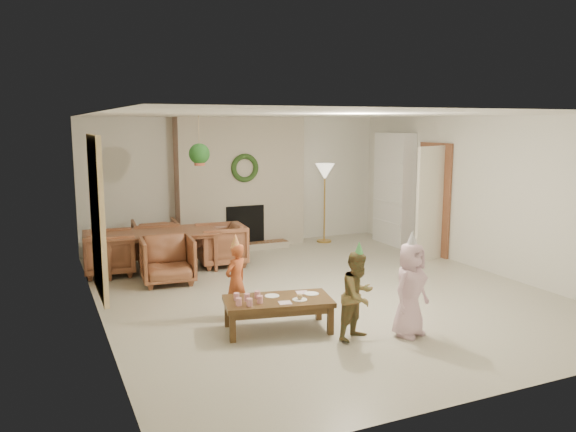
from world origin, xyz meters
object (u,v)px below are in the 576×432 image
dining_chair_left (109,253)px  child_pink (410,289)px  dining_chair_far (155,240)px  child_red (236,281)px  dining_chair_near (168,260)px  dining_table (161,251)px  dining_chair_right (221,245)px  coffee_table_top (278,301)px  child_plaid (358,296)px

dining_chair_left → child_pink: child_pink is taller
dining_chair_far → child_red: (0.31, -3.50, 0.11)m
dining_chair_near → child_pink: (2.04, -3.25, 0.18)m
dining_table → dining_chair_far: (0.06, 0.80, 0.03)m
dining_chair_near → dining_chair_far: 1.61m
dining_chair_left → dining_chair_right: same height
dining_table → dining_chair_far: bearing=90.0°
coffee_table_top → child_plaid: size_ratio=1.24×
dining_table → dining_chair_right: 1.00m
dining_chair_right → child_plaid: child_plaid is taller
dining_table → dining_chair_near: (-0.06, -0.80, 0.03)m
dining_chair_right → child_pink: size_ratio=0.72×
dining_chair_far → child_plaid: (1.32, -4.70, 0.14)m
dining_chair_left → child_plaid: child_plaid is taller
coffee_table_top → child_red: bearing=128.6°
dining_chair_left → child_red: 3.00m
dining_chair_far → coffee_table_top: size_ratio=0.63×
dining_table → dining_chair_near: 0.80m
dining_chair_far → child_plaid: child_plaid is taller
child_pink → child_red: bearing=119.4°
dining_table → child_red: bearing=-77.7°
dining_chair_near → dining_chair_left: size_ratio=1.00×
child_plaid → dining_chair_left: bearing=95.5°
coffee_table_top → child_pink: (1.30, -0.75, 0.19)m
dining_chair_left → child_red: child_red is taller
child_plaid → child_pink: (0.59, -0.16, 0.04)m
dining_table → dining_chair_far: dining_chair_far is taller
dining_chair_near → dining_chair_far: same height
child_red → child_plaid: 1.57m
dining_chair_near → dining_chair_left: (-0.74, 0.86, 0.00)m
child_plaid → child_red: bearing=107.0°
dining_chair_near → child_plaid: 3.42m
child_plaid → child_pink: bearing=-38.4°
dining_table → child_red: size_ratio=1.95×
dining_chair_left → coffee_table_top: size_ratio=0.63×
dining_table → dining_chair_right: size_ratio=2.34×
dining_chair_near → dining_chair_right: 1.29m
dining_chair_near → coffee_table_top: 2.60m
child_pink → dining_chair_left: bearing=103.5°
dining_chair_near → child_pink: child_pink is taller
dining_chair_near → dining_chair_right: bearing=38.7°
dining_chair_left → coffee_table_top: bearing=-151.7°
coffee_table_top → child_red: 0.68m
dining_chair_near → dining_chair_right: same height
child_red → child_plaid: (1.02, -1.19, 0.03)m
dining_chair_far → dining_chair_near: bearing=90.0°
child_red → dining_table: bearing=-112.9°
child_red → coffee_table_top: bearing=86.4°
dining_chair_far → dining_chair_right: same height
dining_table → coffee_table_top: size_ratio=1.48×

